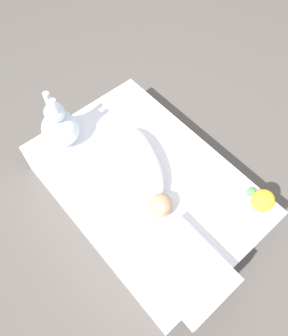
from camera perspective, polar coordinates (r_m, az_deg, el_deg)
name	(u,v)px	position (r m, az deg, el deg)	size (l,w,h in m)	color
ground_plane	(146,197)	(1.95, 0.26, -5.15)	(12.00, 12.00, 0.00)	#514C47
bed_mattress	(146,188)	(1.84, 0.28, -3.55)	(1.23, 0.82, 0.24)	white
swaddled_baby	(145,167)	(1.70, 0.13, 0.18)	(0.56, 0.33, 0.14)	white
pillow	(186,270)	(1.53, 7.27, -17.19)	(0.39, 0.30, 0.08)	white
bunny_plush	(60,127)	(1.83, -14.50, 6.98)	(0.20, 0.20, 0.35)	silver
turtle_plush	(262,200)	(1.73, 19.84, -5.27)	(0.15, 0.13, 0.09)	yellow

